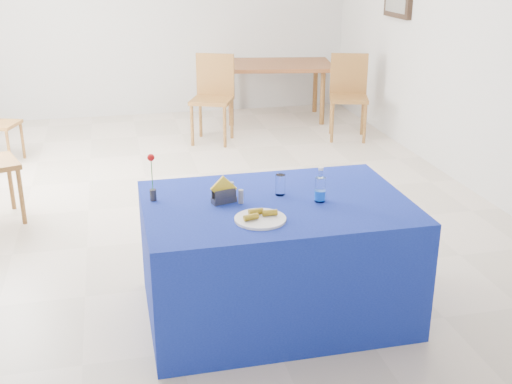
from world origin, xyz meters
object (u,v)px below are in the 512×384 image
at_px(oak_table, 275,69).
at_px(chair_bg_right, 349,90).
at_px(blue_table, 276,258).
at_px(plate, 260,219).
at_px(water_bottle, 320,190).
at_px(chair_bg_left, 213,92).

relative_size(oak_table, chair_bg_right, 1.64).
bearing_deg(chair_bg_right, blue_table, -99.04).
height_order(plate, chair_bg_right, chair_bg_right).
xyz_separation_m(oak_table, chair_bg_right, (0.64, -1.08, -0.10)).
distance_m(oak_table, chair_bg_right, 1.26).
bearing_deg(water_bottle, plate, -154.10).
bearing_deg(blue_table, plate, -121.78).
bearing_deg(chair_bg_left, blue_table, -71.10).
relative_size(blue_table, oak_table, 0.97).
xyz_separation_m(plate, oak_table, (1.42, 5.13, -0.09)).
xyz_separation_m(blue_table, chair_bg_left, (0.27, 4.00, 0.21)).
bearing_deg(plate, chair_bg_left, 84.17).
height_order(plate, oak_table, plate).
bearing_deg(oak_table, chair_bg_right, -59.34).
relative_size(water_bottle, oak_table, 0.13).
bearing_deg(water_bottle, blue_table, 166.86).
distance_m(plate, oak_table, 5.32).
distance_m(water_bottle, chair_bg_right, 4.18).
bearing_deg(oak_table, water_bottle, -101.50).
distance_m(blue_table, water_bottle, 0.52).
height_order(blue_table, chair_bg_right, chair_bg_right).
xyz_separation_m(plate, blue_table, (0.16, 0.26, -0.39)).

